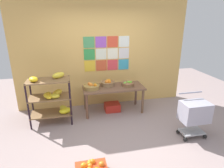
% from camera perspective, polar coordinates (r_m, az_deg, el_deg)
% --- Properties ---
extents(ground, '(9.48, 9.48, 0.00)m').
position_cam_1_polar(ground, '(3.84, 2.24, -16.60)').
color(ground, gray).
extents(back_wall_with_art, '(4.41, 0.07, 2.78)m').
position_cam_1_polar(back_wall_with_art, '(4.92, -2.72, 9.18)').
color(back_wall_with_art, '#DEAE5A').
rests_on(back_wall_with_art, ground).
extents(banana_shelf_unit, '(0.89, 0.48, 1.14)m').
position_cam_1_polar(banana_shelf_unit, '(4.33, -17.50, -3.52)').
color(banana_shelf_unit, black).
rests_on(banana_shelf_unit, ground).
extents(display_table, '(1.48, 0.63, 0.66)m').
position_cam_1_polar(display_table, '(4.66, 0.40, -1.77)').
color(display_table, brown).
rests_on(display_table, ground).
extents(fruit_basket_back_left, '(0.31, 0.31, 0.12)m').
position_cam_1_polar(fruit_basket_back_left, '(4.68, 4.77, 0.08)').
color(fruit_basket_back_left, olive).
rests_on(fruit_basket_back_left, display_table).
extents(fruit_basket_left, '(0.35, 0.35, 0.17)m').
position_cam_1_polar(fruit_basket_left, '(4.66, -1.32, 0.32)').
color(fruit_basket_left, olive).
rests_on(fruit_basket_left, display_table).
extents(fruit_basket_back_right, '(0.39, 0.39, 0.14)m').
position_cam_1_polar(fruit_basket_back_right, '(4.50, -6.21, -0.73)').
color(fruit_basket_back_right, olive).
rests_on(fruit_basket_back_right, display_table).
extents(produce_crate_under_table, '(0.38, 0.30, 0.20)m').
position_cam_1_polar(produce_crate_under_table, '(4.87, 0.07, -6.93)').
color(produce_crate_under_table, red).
rests_on(produce_crate_under_table, ground).
extents(shopping_cart, '(0.53, 0.41, 0.87)m').
position_cam_1_polar(shopping_cart, '(4.03, 23.54, -8.04)').
color(shopping_cart, black).
rests_on(shopping_cart, ground).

